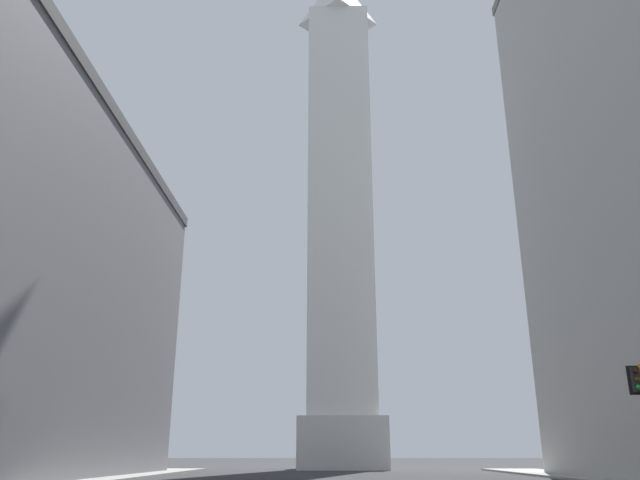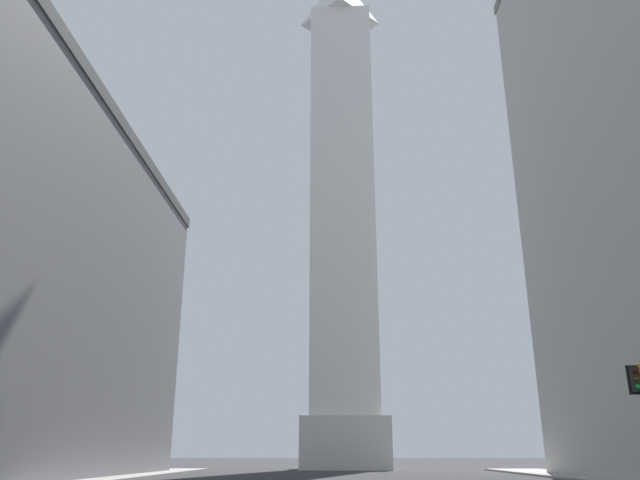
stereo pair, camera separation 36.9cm
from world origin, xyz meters
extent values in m
cube|color=silver|center=(0.00, 63.31, 2.45)|extent=(8.73, 8.73, 4.90)
cube|color=white|center=(0.00, 63.31, 28.67)|extent=(6.99, 6.99, 47.55)
pyramid|color=white|center=(0.00, 63.31, 56.29)|extent=(6.99, 6.99, 7.68)
cube|color=black|center=(12.90, 27.29, 4.72)|extent=(0.37, 0.37, 1.10)
cube|color=black|center=(12.92, 27.47, 4.72)|extent=(0.58, 0.08, 1.32)
sphere|color=#410907|center=(12.88, 27.10, 5.06)|extent=(0.22, 0.22, 0.22)
sphere|color=#483506|center=(12.88, 27.10, 4.72)|extent=(0.22, 0.22, 0.22)
sphere|color=green|center=(12.88, 27.10, 4.38)|extent=(0.22, 0.22, 0.22)
camera|label=1|loc=(-0.98, -1.99, 1.56)|focal=35.00mm
camera|label=2|loc=(-0.61, -1.98, 1.56)|focal=35.00mm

